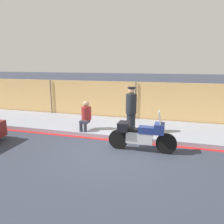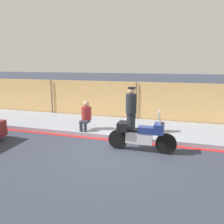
{
  "view_description": "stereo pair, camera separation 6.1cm",
  "coord_description": "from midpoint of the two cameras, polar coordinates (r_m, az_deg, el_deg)",
  "views": [
    {
      "loc": [
        1.89,
        -6.74,
        2.95
      ],
      "look_at": [
        -0.52,
        1.62,
        1.01
      ],
      "focal_mm": 35.0,
      "sensor_mm": 36.0,
      "label": 1
    },
    {
      "loc": [
        1.95,
        -6.72,
        2.95
      ],
      "look_at": [
        -0.52,
        1.62,
        1.01
      ],
      "focal_mm": 35.0,
      "sensor_mm": 36.0,
      "label": 2
    }
  ],
  "objects": [
    {
      "name": "curb_paint_stripe",
      "position": [
        8.55,
        2.53,
        -7.6
      ],
      "size": [
        36.17,
        0.18,
        0.01
      ],
      "color": "red",
      "rests_on": "ground_plane"
    },
    {
      "name": "storefront_fence",
      "position": [
        11.29,
        6.48,
        2.65
      ],
      "size": [
        34.36,
        0.17,
        2.04
      ],
      "color": "#E5B26B",
      "rests_on": "ground_plane"
    },
    {
      "name": "ground_plane",
      "position": [
        7.6,
        0.55,
        -10.28
      ],
      "size": [
        120.0,
        120.0,
        0.0
      ],
      "primitive_type": "plane",
      "color": "#333847"
    },
    {
      "name": "motorcycle",
      "position": [
        7.52,
        7.81,
        -5.95
      ],
      "size": [
        2.33,
        0.51,
        1.44
      ],
      "rotation": [
        0.0,
        0.0,
        0.01
      ],
      "color": "black",
      "rests_on": "ground_plane"
    },
    {
      "name": "sidewalk",
      "position": [
        9.99,
        4.74,
        -4.15
      ],
      "size": [
        36.17,
        2.99,
        0.16
      ],
      "color": "#8E93A3",
      "rests_on": "ground_plane"
    },
    {
      "name": "person_seated_on_curb",
      "position": [
        9.35,
        -6.64,
        -0.56
      ],
      "size": [
        0.42,
        0.66,
        1.24
      ],
      "color": "#2D3342",
      "rests_on": "sidewalk"
    },
    {
      "name": "officer_standing",
      "position": [
        8.9,
        5.21,
        0.64
      ],
      "size": [
        0.44,
        0.44,
        1.87
      ],
      "color": "#1E2328",
      "rests_on": "sidewalk"
    }
  ]
}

